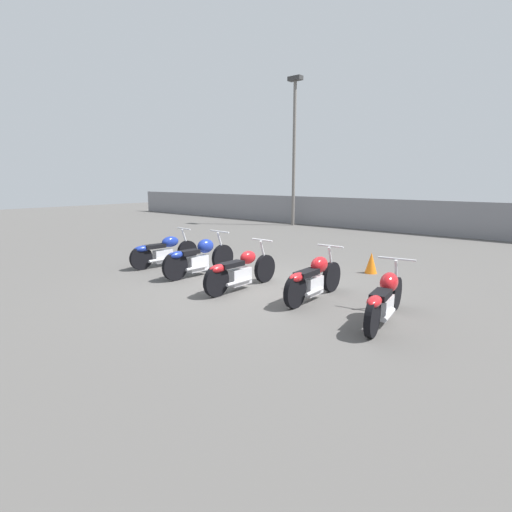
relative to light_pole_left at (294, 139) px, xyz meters
name	(u,v)px	position (x,y,z in m)	size (l,w,h in m)	color
ground_plane	(252,286)	(6.28, -10.37, -4.27)	(60.00, 60.00, 0.00)	#514F4C
fence_back	(424,217)	(6.28, 0.75, -3.54)	(40.00, 0.04, 1.45)	gray
light_pole_left	(294,139)	(0.00, 0.00, 0.00)	(0.70, 0.35, 7.19)	slate
motorcycle_slot_0	(163,251)	(3.12, -10.36, -3.86)	(0.61, 2.05, 0.98)	black
motorcycle_slot_1	(199,257)	(4.65, -10.45, -3.82)	(0.69, 2.14, 1.03)	black
motorcycle_slot_2	(240,271)	(6.28, -10.74, -3.86)	(0.56, 2.15, 1.00)	black
motorcycle_slot_3	(314,278)	(7.85, -10.35, -3.84)	(0.58, 2.01, 0.99)	black
motorcycle_slot_4	(385,298)	(9.41, -10.68, -3.86)	(0.68, 2.09, 0.96)	black
traffic_cone_near	(371,263)	(7.72, -7.51, -4.01)	(0.30, 0.30, 0.52)	orange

